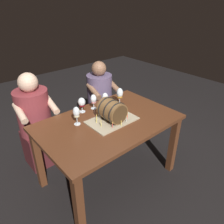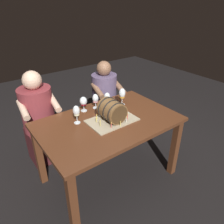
# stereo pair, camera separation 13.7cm
# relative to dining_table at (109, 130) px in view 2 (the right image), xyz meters

# --- Properties ---
(ground_plane) EXTENTS (8.00, 8.00, 0.00)m
(ground_plane) POSITION_rel_dining_table_xyz_m (0.00, 0.00, -0.65)
(ground_plane) COLOR black
(dining_table) EXTENTS (1.39, 0.89, 0.76)m
(dining_table) POSITION_rel_dining_table_xyz_m (0.00, 0.00, 0.00)
(dining_table) COLOR #562D19
(dining_table) RESTS_ON ground
(barrel_cake) EXTENTS (0.48, 0.31, 0.23)m
(barrel_cake) POSITION_rel_dining_table_xyz_m (0.03, -0.02, 0.21)
(barrel_cake) COLOR tan
(barrel_cake) RESTS_ON dining_table
(wine_glass_red) EXTENTS (0.08, 0.08, 0.17)m
(wine_glass_red) POSITION_rel_dining_table_xyz_m (-0.09, 0.33, 0.22)
(wine_glass_red) COLOR white
(wine_glass_red) RESTS_ON dining_table
(wine_glass_amber) EXTENTS (0.07, 0.07, 0.20)m
(wine_glass_amber) POSITION_rel_dining_table_xyz_m (0.33, 0.20, 0.25)
(wine_glass_amber) COLOR white
(wine_glass_amber) RESTS_ON dining_table
(wine_glass_white) EXTENTS (0.07, 0.07, 0.19)m
(wine_glass_white) POSITION_rel_dining_table_xyz_m (-0.27, 0.15, 0.24)
(wine_glass_white) COLOR white
(wine_glass_white) RESTS_ON dining_table
(wine_glass_rose) EXTENTS (0.07, 0.07, 0.17)m
(wine_glass_rose) POSITION_rel_dining_table_xyz_m (0.05, 0.31, 0.22)
(wine_glass_rose) COLOR white
(wine_glass_rose) RESTS_ON dining_table
(wine_glass_empty) EXTENTS (0.07, 0.07, 0.18)m
(wine_glass_empty) POSITION_rel_dining_table_xyz_m (0.16, 0.25, 0.23)
(wine_glass_empty) COLOR white
(wine_glass_empty) RESTS_ON dining_table
(person_seated_left) EXTENTS (0.43, 0.50, 1.17)m
(person_seated_left) POSITION_rel_dining_table_xyz_m (-0.47, 0.75, -0.09)
(person_seated_left) COLOR #4C1B1E
(person_seated_left) RESTS_ON ground
(person_seated_right) EXTENTS (0.43, 0.52, 1.12)m
(person_seated_right) POSITION_rel_dining_table_xyz_m (0.47, 0.75, -0.13)
(person_seated_right) COLOR #372D40
(person_seated_right) RESTS_ON ground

